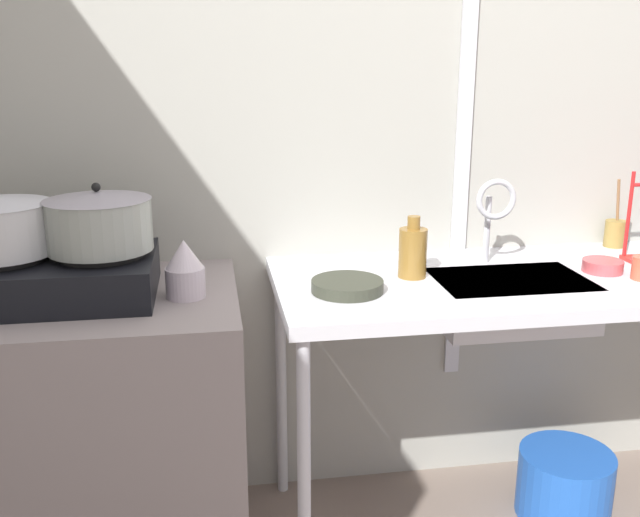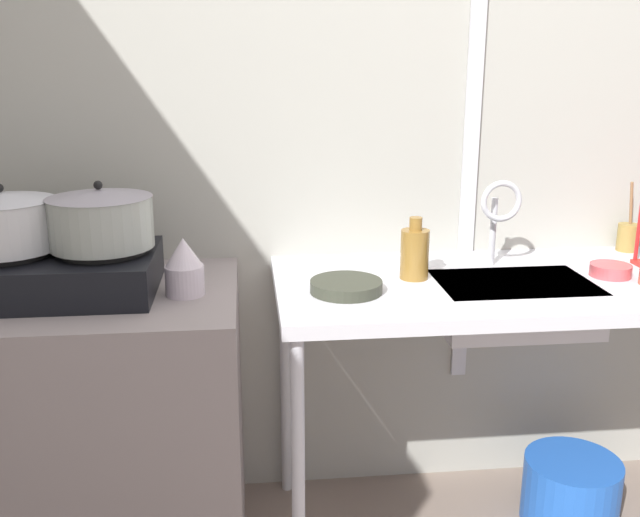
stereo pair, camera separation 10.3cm
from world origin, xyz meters
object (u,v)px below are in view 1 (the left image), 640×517
(pot_on_right_burner, at_px, (99,221))
(bottle_by_sink, at_px, (413,252))
(frying_pan, at_px, (347,286))
(small_bowl_on_drainboard, at_px, (603,266))
(percolator, at_px, (185,269))
(sink_basin, at_px, (509,301))
(stove, at_px, (55,276))
(faucet, at_px, (494,206))
(bucket_on_floor, at_px, (564,484))
(utensil_jar, at_px, (615,232))

(pot_on_right_burner, bearing_deg, bottle_by_sink, 2.23)
(frying_pan, xyz_separation_m, small_bowl_on_drainboard, (0.81, 0.07, 0.00))
(frying_pan, bearing_deg, percolator, 176.66)
(sink_basin, bearing_deg, small_bowl_on_drainboard, 4.86)
(pot_on_right_burner, xyz_separation_m, percolator, (0.22, -0.05, -0.13))
(percolator, xyz_separation_m, bottle_by_sink, (0.66, 0.08, -0.00))
(stove, height_order, small_bowl_on_drainboard, stove)
(faucet, bearing_deg, pot_on_right_burner, -174.74)
(bottle_by_sink, bearing_deg, pot_on_right_burner, -177.77)
(frying_pan, height_order, bucket_on_floor, frying_pan)
(pot_on_right_burner, bearing_deg, percolator, -12.08)
(faucet, bearing_deg, stove, -175.26)
(sink_basin, relative_size, utensil_jar, 1.90)
(faucet, xyz_separation_m, bucket_on_floor, (0.26, -0.11, -0.92))
(stove, height_order, bucket_on_floor, stove)
(percolator, xyz_separation_m, bucket_on_floor, (1.20, 0.04, -0.81))
(utensil_jar, distance_m, bucket_on_floor, 0.87)
(small_bowl_on_drainboard, relative_size, bottle_by_sink, 0.65)
(pot_on_right_burner, xyz_separation_m, sink_basin, (1.16, -0.03, -0.28))
(frying_pan, height_order, utensil_jar, utensil_jar)
(bottle_by_sink, bearing_deg, utensil_jar, 16.38)
(bottle_by_sink, bearing_deg, sink_basin, -13.34)
(frying_pan, bearing_deg, pot_on_right_burner, 173.72)
(sink_basin, relative_size, bottle_by_sink, 2.44)
(sink_basin, height_order, utensil_jar, utensil_jar)
(small_bowl_on_drainboard, bearing_deg, bucket_on_floor, 179.84)
(pot_on_right_burner, relative_size, faucet, 1.02)
(utensil_jar, bearing_deg, percolator, -167.80)
(stove, distance_m, small_bowl_on_drainboard, 1.60)
(sink_basin, relative_size, frying_pan, 2.23)
(pot_on_right_burner, distance_m, small_bowl_on_drainboard, 1.48)
(small_bowl_on_drainboard, relative_size, bucket_on_floor, 0.39)
(bucket_on_floor, bearing_deg, sink_basin, -174.18)
(percolator, xyz_separation_m, utensil_jar, (1.45, 0.31, -0.03))
(bucket_on_floor, bearing_deg, stove, 179.75)
(small_bowl_on_drainboard, bearing_deg, percolator, -178.16)
(stove, distance_m, utensil_jar, 1.82)
(small_bowl_on_drainboard, distance_m, utensil_jar, 0.34)
(stove, xyz_separation_m, bottle_by_sink, (1.01, 0.03, 0.02))
(faucet, relative_size, utensil_jar, 1.17)
(percolator, height_order, frying_pan, percolator)
(frying_pan, height_order, small_bowl_on_drainboard, small_bowl_on_drainboard)
(faucet, bearing_deg, bottle_by_sink, -165.32)
(pot_on_right_burner, distance_m, frying_pan, 0.69)
(pot_on_right_burner, height_order, sink_basin, pot_on_right_burner)
(pot_on_right_burner, height_order, frying_pan, pot_on_right_burner)
(stove, bearing_deg, small_bowl_on_drainboard, -0.25)
(frying_pan, relative_size, bottle_by_sink, 1.09)
(stove, xyz_separation_m, bucket_on_floor, (1.55, -0.01, -0.80))
(stove, relative_size, bucket_on_floor, 1.72)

